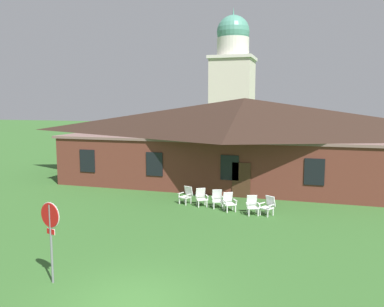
# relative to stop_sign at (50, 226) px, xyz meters

# --- Properties ---
(ground_plane) EXTENTS (200.00, 200.00, 0.00)m
(ground_plane) POSITION_rel_stop_sign_xyz_m (2.96, -0.43, -1.82)
(ground_plane) COLOR #336028
(brick_building) EXTENTS (25.04, 10.40, 5.93)m
(brick_building) POSITION_rel_stop_sign_xyz_m (2.96, 17.83, 1.20)
(brick_building) COLOR brown
(brick_building) RESTS_ON ground
(dome_tower) EXTENTS (5.18, 5.18, 16.79)m
(dome_tower) POSITION_rel_stop_sign_xyz_m (-1.81, 37.40, 5.76)
(dome_tower) COLOR beige
(dome_tower) RESTS_ON ground
(stop_sign) EXTENTS (0.79, 0.23, 2.57)m
(stop_sign) POSITION_rel_stop_sign_xyz_m (0.00, 0.00, 0.00)
(stop_sign) COLOR slate
(stop_sign) RESTS_ON ground
(lawn_chair_by_porch) EXTENTS (0.78, 0.83, 0.96)m
(lawn_chair_by_porch) POSITION_rel_stop_sign_xyz_m (1.00, 10.51, -1.32)
(lawn_chair_by_porch) COLOR silver
(lawn_chair_by_porch) RESTS_ON ground
(lawn_chair_near_door) EXTENTS (0.82, 0.86, 0.96)m
(lawn_chair_near_door) POSITION_rel_stop_sign_xyz_m (1.91, 10.30, -1.32)
(lawn_chair_near_door) COLOR silver
(lawn_chair_near_door) RESTS_ON ground
(lawn_chair_left_end) EXTENTS (0.77, 0.82, 0.96)m
(lawn_chair_left_end) POSITION_rel_stop_sign_xyz_m (2.84, 10.19, -1.32)
(lawn_chair_left_end) COLOR white
(lawn_chair_left_end) RESTS_ON ground
(lawn_chair_middle) EXTENTS (0.84, 0.87, 0.96)m
(lawn_chair_middle) POSITION_rel_stop_sign_xyz_m (3.56, 9.74, -1.32)
(lawn_chair_middle) COLOR white
(lawn_chair_middle) RESTS_ON ground
(lawn_chair_right_end) EXTENTS (0.76, 0.81, 0.96)m
(lawn_chair_right_end) POSITION_rel_stop_sign_xyz_m (4.82, 9.45, -1.32)
(lawn_chair_right_end) COLOR white
(lawn_chair_right_end) RESTS_ON ground
(lawn_chair_far_side) EXTENTS (0.83, 0.86, 0.96)m
(lawn_chair_far_side) POSITION_rel_stop_sign_xyz_m (5.60, 9.55, -1.32)
(lawn_chair_far_side) COLOR white
(lawn_chair_far_side) RESTS_ON ground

